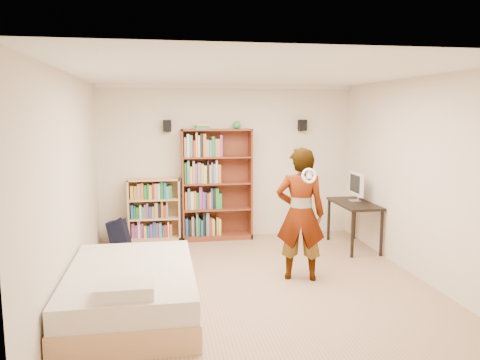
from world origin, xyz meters
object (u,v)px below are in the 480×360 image
(computer_desk, at_px, (354,225))
(person, at_px, (300,214))
(low_bookshelf, at_px, (154,210))
(daybed, at_px, (131,285))
(tall_bookshelf, at_px, (217,185))

(computer_desk, relative_size, person, 0.63)
(low_bookshelf, xyz_separation_m, daybed, (-0.22, -2.92, -0.23))
(low_bookshelf, xyz_separation_m, computer_desk, (3.26, -0.94, -0.17))
(tall_bookshelf, xyz_separation_m, person, (0.85, -2.19, -0.08))
(daybed, bearing_deg, person, 18.21)
(person, bearing_deg, daybed, 33.93)
(daybed, xyz_separation_m, person, (2.17, 0.71, 0.57))
(low_bookshelf, bearing_deg, tall_bookshelf, -0.71)
(tall_bookshelf, distance_m, daybed, 3.26)
(computer_desk, xyz_separation_m, person, (-1.31, -1.26, 0.51))
(low_bookshelf, relative_size, person, 0.62)
(low_bookshelf, bearing_deg, daybed, -94.39)
(person, bearing_deg, low_bookshelf, -32.85)
(tall_bookshelf, height_order, low_bookshelf, tall_bookshelf)
(low_bookshelf, relative_size, daybed, 0.51)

